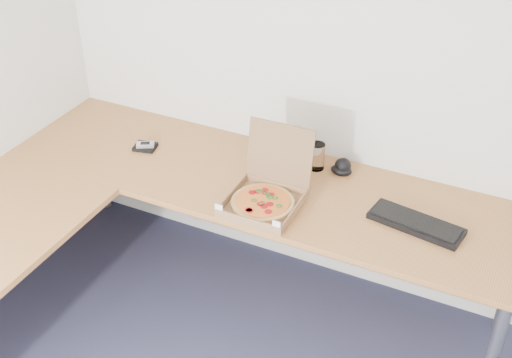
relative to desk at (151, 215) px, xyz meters
The scene contains 9 objects.
room_shell 1.39m from the desk, 49.77° to the right, with size 3.50×3.50×2.50m, color silver, non-canonical shape.
desk is the anchor object (origin of this frame).
pizza_box 0.51m from the desk, 30.15° to the left, with size 0.32×0.37×0.32m.
drinking_glass 0.84m from the desk, 50.00° to the left, with size 0.08×0.08×0.13m, color silver.
keyboard 1.16m from the desk, 20.04° to the left, with size 0.41×0.14×0.03m, color black.
mouse 0.93m from the desk, 44.26° to the left, with size 0.11×0.07×0.04m, color black.
wallet 0.54m from the desk, 125.98° to the left, with size 0.11×0.09×0.02m, color black.
phone 0.53m from the desk, 125.81° to the left, with size 0.09×0.05×0.02m, color #B2B5BA.
dome_speaker 0.94m from the desk, 45.15° to the left, with size 0.09×0.09×0.08m, color black.
Camera 1 is at (0.63, -0.97, 2.50)m, focal length 46.77 mm.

